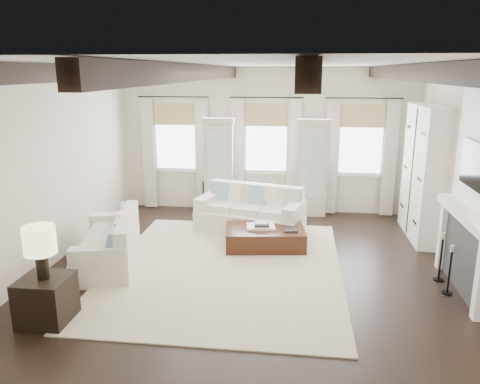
# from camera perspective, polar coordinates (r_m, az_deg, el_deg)

# --- Properties ---
(ground) EXTENTS (7.50, 7.50, 0.00)m
(ground) POSITION_cam_1_polar(r_m,az_deg,el_deg) (7.31, 0.95, -10.58)
(ground) COLOR black
(ground) RESTS_ON ground
(room_shell) EXTENTS (6.54, 7.54, 3.22)m
(room_shell) POSITION_cam_1_polar(r_m,az_deg,el_deg) (7.57, 7.41, 5.21)
(room_shell) COLOR beige
(room_shell) RESTS_ON ground
(area_rug) EXTENTS (3.70, 4.56, 0.02)m
(area_rug) POSITION_cam_1_polar(r_m,az_deg,el_deg) (7.69, -1.84, -9.18)
(area_rug) COLOR beige
(area_rug) RESTS_ON ground
(sofa_back) EXTENTS (2.24, 1.45, 0.89)m
(sofa_back) POSITION_cam_1_polar(r_m,az_deg,el_deg) (9.35, 1.37, -2.48)
(sofa_back) COLOR silver
(sofa_back) RESTS_ON ground
(sofa_left) EXTENTS (1.31, 2.08, 0.82)m
(sofa_left) POSITION_cam_1_polar(r_m,az_deg,el_deg) (8.03, -15.44, -6.20)
(sofa_left) COLOR silver
(sofa_left) RESTS_ON ground
(ottoman) EXTENTS (1.50, 1.05, 0.37)m
(ottoman) POSITION_cam_1_polar(r_m,az_deg,el_deg) (8.48, 3.06, -5.59)
(ottoman) COLOR black
(ottoman) RESTS_ON ground
(tray) EXTENTS (0.55, 0.44, 0.04)m
(tray) POSITION_cam_1_polar(r_m,az_deg,el_deg) (8.44, 2.56, -4.24)
(tray) COLOR white
(tray) RESTS_ON ottoman
(book_lower) EXTENTS (0.28, 0.23, 0.04)m
(book_lower) POSITION_cam_1_polar(r_m,az_deg,el_deg) (8.40, 2.65, -4.03)
(book_lower) COLOR #262628
(book_lower) RESTS_ON tray
(book_upper) EXTENTS (0.24, 0.20, 0.03)m
(book_upper) POSITION_cam_1_polar(r_m,az_deg,el_deg) (8.40, 2.59, -3.79)
(book_upper) COLOR beige
(book_upper) RESTS_ON book_lower
(book_loose) EXTENTS (0.26, 0.21, 0.03)m
(book_loose) POSITION_cam_1_polar(r_m,az_deg,el_deg) (8.30, 6.18, -4.67)
(book_loose) COLOR #262628
(book_loose) RESTS_ON ottoman
(side_table_front) EXTENTS (0.60, 0.60, 0.60)m
(side_table_front) POSITION_cam_1_polar(r_m,az_deg,el_deg) (6.53, -22.54, -12.05)
(side_table_front) COLOR black
(side_table_front) RESTS_ON ground
(lamp_front) EXTENTS (0.39, 0.39, 0.68)m
(lamp_front) POSITION_cam_1_polar(r_m,az_deg,el_deg) (6.24, -23.22, -5.77)
(lamp_front) COLOR black
(lamp_front) RESTS_ON side_table_front
(side_table_back) EXTENTS (0.45, 0.45, 0.67)m
(side_table_back) POSITION_cam_1_polar(r_m,az_deg,el_deg) (10.89, -3.18, -0.20)
(side_table_back) COLOR black
(side_table_back) RESTS_ON ground
(lamp_back) EXTENTS (0.40, 0.40, 0.69)m
(lamp_back) POSITION_cam_1_polar(r_m,az_deg,el_deg) (10.71, -3.24, 3.96)
(lamp_back) COLOR black
(lamp_back) RESTS_ON side_table_back
(candlestick_near) EXTENTS (0.15, 0.15, 0.74)m
(candlestick_near) POSITION_cam_1_polar(r_m,az_deg,el_deg) (7.38, 24.17, -9.08)
(candlestick_near) COLOR black
(candlestick_near) RESTS_ON ground
(candlestick_far) EXTENTS (0.16, 0.16, 0.77)m
(candlestick_far) POSITION_cam_1_polar(r_m,az_deg,el_deg) (7.76, 23.26, -7.71)
(candlestick_far) COLOR black
(candlestick_far) RESTS_ON ground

